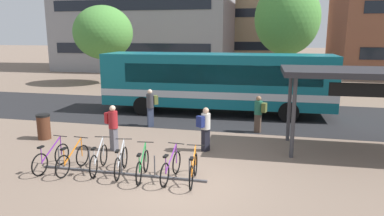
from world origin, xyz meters
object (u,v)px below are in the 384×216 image
at_px(commuter_red_pack_0, 113,125).
at_px(trash_bin, 44,127).
at_px(city_bus, 215,81).
at_px(commuter_olive_pack_2, 259,112).
at_px(parked_bicycle_silver_2, 99,160).
at_px(parked_bicycle_silver_3, 121,162).
at_px(parked_bicycle_orange_6, 193,170).
at_px(street_tree_2, 103,33).
at_px(parked_bicycle_purple_5, 171,168).
at_px(street_tree_0, 287,18).
at_px(commuter_olive_pack_3, 151,105).
at_px(parked_bicycle_orange_1, 73,160).
at_px(parked_bicycle_purple_0, 51,158).
at_px(parked_bicycle_green_4, 143,166).
at_px(commuter_navy_pack_1, 205,126).
at_px(transit_shelter, 381,76).

distance_m(commuter_red_pack_0, trash_bin, 3.50).
distance_m(city_bus, commuter_olive_pack_2, 4.20).
distance_m(parked_bicycle_silver_2, parked_bicycle_silver_3, 0.78).
distance_m(parked_bicycle_orange_6, commuter_olive_pack_2, 6.05).
bearing_deg(commuter_red_pack_0, street_tree_2, 146.45).
distance_m(parked_bicycle_purple_5, street_tree_0, 17.58).
relative_size(parked_bicycle_purple_5, parked_bicycle_orange_6, 1.00).
height_order(parked_bicycle_silver_3, commuter_olive_pack_3, commuter_olive_pack_3).
height_order(city_bus, parked_bicycle_purple_5, city_bus).
xyz_separation_m(parked_bicycle_orange_1, commuter_olive_pack_2, (5.47, 5.84, 0.55)).
relative_size(parked_bicycle_orange_1, commuter_red_pack_0, 1.01).
relative_size(parked_bicycle_purple_0, parked_bicycle_green_4, 1.00).
xyz_separation_m(parked_bicycle_silver_3, commuter_olive_pack_2, (3.92, 5.70, 0.55)).
distance_m(city_bus, parked_bicycle_green_4, 9.28).
bearing_deg(commuter_olive_pack_2, city_bus, -37.59).
height_order(commuter_red_pack_0, street_tree_0, street_tree_0).
height_order(parked_bicycle_purple_0, street_tree_0, street_tree_0).
height_order(parked_bicycle_silver_3, parked_bicycle_purple_5, same).
bearing_deg(street_tree_0, city_bus, -116.85).
distance_m(parked_bicycle_purple_0, street_tree_2, 20.09).
bearing_deg(parked_bicycle_silver_2, commuter_navy_pack_1, -56.66).
xyz_separation_m(parked_bicycle_silver_3, commuter_olive_pack_3, (-1.00, 5.63, 0.63)).
xyz_separation_m(commuter_red_pack_0, commuter_olive_pack_3, (0.23, 3.57, 0.03)).
height_order(parked_bicycle_orange_1, parked_bicycle_orange_6, same).
distance_m(transit_shelter, trash_bin, 12.95).
bearing_deg(commuter_red_pack_0, city_bus, 98.19).
relative_size(parked_bicycle_orange_6, street_tree_0, 0.22).
xyz_separation_m(transit_shelter, commuter_navy_pack_1, (-5.97, -1.07, -1.89)).
bearing_deg(commuter_olive_pack_2, transit_shelter, 170.92).
bearing_deg(parked_bicycle_purple_5, commuter_olive_pack_2, -17.72).
xyz_separation_m(parked_bicycle_purple_0, street_tree_0, (7.52, 16.59, 4.87)).
relative_size(city_bus, parked_bicycle_silver_2, 7.08).
distance_m(parked_bicycle_silver_3, transit_shelter, 9.25).
bearing_deg(commuter_olive_pack_3, parked_bicycle_silver_3, 65.09).
bearing_deg(parked_bicycle_silver_3, street_tree_0, -28.68).
bearing_deg(parked_bicycle_purple_5, parked_bicycle_silver_2, 90.63).
xyz_separation_m(transit_shelter, commuter_olive_pack_3, (-9.07, 1.84, -1.82)).
xyz_separation_m(commuter_olive_pack_2, trash_bin, (-8.54, -2.94, -0.41)).
height_order(parked_bicycle_orange_1, parked_bicycle_purple_5, same).
distance_m(parked_bicycle_purple_0, trash_bin, 3.73).
xyz_separation_m(city_bus, trash_bin, (-6.07, -6.23, -1.26)).
bearing_deg(commuter_olive_pack_3, commuter_red_pack_0, 51.43).
height_order(parked_bicycle_green_4, street_tree_0, street_tree_0).
xyz_separation_m(parked_bicycle_silver_3, transit_shelter, (8.07, 3.80, 2.45)).
relative_size(commuter_olive_pack_2, street_tree_2, 0.25).
relative_size(parked_bicycle_silver_3, commuter_olive_pack_2, 1.05).
height_order(transit_shelter, trash_bin, transit_shelter).
xyz_separation_m(parked_bicycle_silver_2, transit_shelter, (8.85, 3.74, 2.45)).
bearing_deg(trash_bin, city_bus, 45.74).
xyz_separation_m(commuter_red_pack_0, commuter_olive_pack_2, (5.14, 3.63, -0.05)).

